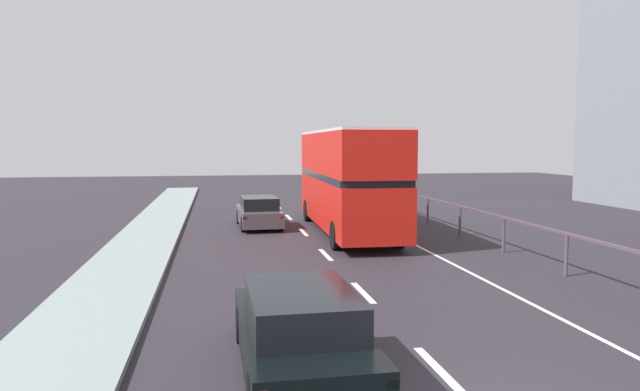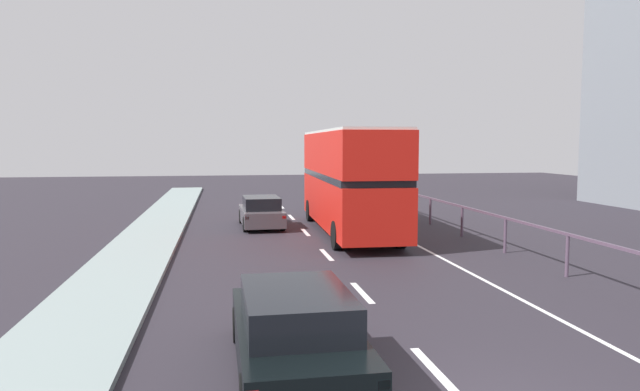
% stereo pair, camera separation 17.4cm
% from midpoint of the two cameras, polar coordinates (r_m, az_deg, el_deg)
% --- Properties ---
extents(lane_paint_markings, '(3.67, 46.00, 0.01)m').
position_cam_midpoint_polar(lane_paint_markings, '(17.19, 9.23, -7.11)').
color(lane_paint_markings, silver).
rests_on(lane_paint_markings, ground).
extents(bridge_side_railing, '(0.10, 42.00, 1.22)m').
position_cam_midpoint_polar(bridge_side_railing, '(18.58, 20.13, -3.40)').
color(bridge_side_railing, '#564357').
rests_on(bridge_side_railing, ground).
extents(double_decker_bus_red, '(2.77, 10.50, 4.18)m').
position_cam_midpoint_polar(double_decker_bus_red, '(23.29, 2.51, 1.73)').
color(double_decker_bus_red, red).
rests_on(double_decker_bus_red, ground).
extents(hatchback_car_near, '(1.91, 4.53, 1.39)m').
position_cam_midpoint_polar(hatchback_car_near, '(9.32, -2.56, -13.42)').
color(hatchback_car_near, black).
rests_on(hatchback_car_near, ground).
extents(sedan_car_ahead, '(1.85, 4.09, 1.35)m').
position_cam_midpoint_polar(sedan_car_ahead, '(25.16, -6.30, -1.68)').
color(sedan_car_ahead, '#4A464C').
rests_on(sedan_car_ahead, ground).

